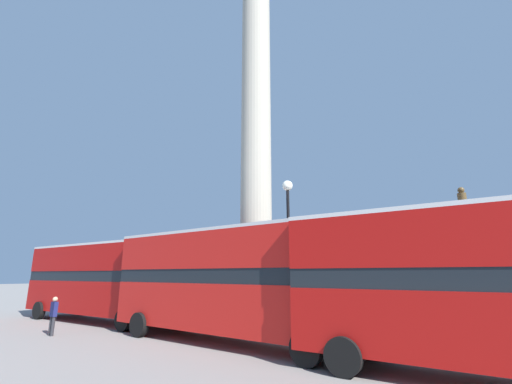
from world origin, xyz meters
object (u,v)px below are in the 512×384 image
at_px(monument_column, 256,160).
at_px(bus_c, 102,278).
at_px(bus_b, 495,283).
at_px(street_lamp, 289,238).
at_px(equestrian_statue, 476,290).
at_px(bus_a, 230,279).
at_px(pedestrian_near_lamp, 53,314).

xyz_separation_m(monument_column, bus_c, (-7.42, -4.83, -6.87)).
height_order(bus_b, street_lamp, street_lamp).
relative_size(bus_c, equestrian_statue, 1.82).
bearing_deg(bus_a, pedestrian_near_lamp, -155.79).
height_order(street_lamp, pedestrian_near_lamp, street_lamp).
distance_m(bus_c, street_lamp, 11.49).
relative_size(bus_b, street_lamp, 1.51).
distance_m(bus_b, street_lamp, 8.22).
height_order(bus_c, street_lamp, street_lamp).
bearing_deg(equestrian_statue, bus_b, -84.38).
bearing_deg(equestrian_statue, monument_column, -172.77).
height_order(monument_column, bus_b, monument_column).
xyz_separation_m(bus_b, bus_c, (-18.68, -0.12, -0.01)).
relative_size(bus_a, street_lamp, 1.69).
xyz_separation_m(monument_column, equestrian_statue, (10.06, 2.08, -7.30)).
height_order(bus_b, bus_c, bus_b).
bearing_deg(bus_b, equestrian_statue, 95.22).
relative_size(monument_column, pedestrian_near_lamp, 16.59).
relative_size(bus_a, bus_b, 1.12).
height_order(bus_a, pedestrian_near_lamp, bus_a).
distance_m(bus_a, street_lamp, 3.35).
relative_size(bus_a, bus_c, 0.99).
bearing_deg(bus_b, street_lamp, 157.22).
distance_m(equestrian_statue, pedestrian_near_lamp, 18.13).
distance_m(monument_column, bus_c, 11.21).
bearing_deg(pedestrian_near_lamp, bus_b, 15.90).
distance_m(bus_b, bus_c, 18.68).
bearing_deg(bus_a, equestrian_statue, 41.43).
relative_size(monument_column, bus_c, 2.31).
height_order(equestrian_statue, street_lamp, street_lamp).
bearing_deg(equestrian_statue, bus_a, -141.75).
bearing_deg(street_lamp, bus_a, -112.76).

